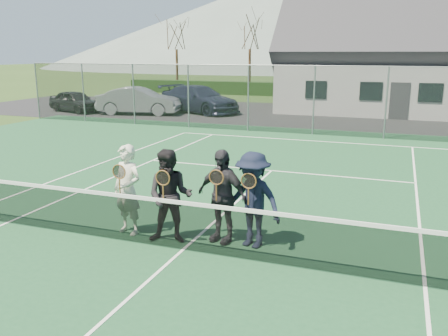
% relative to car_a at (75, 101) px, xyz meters
% --- Properties ---
extents(ground, '(220.00, 220.00, 0.00)m').
position_rel_car_a_xyz_m(ground, '(15.10, 3.19, -0.65)').
color(ground, '#294418').
rests_on(ground, ground).
extents(court_surface, '(30.00, 30.00, 0.02)m').
position_rel_car_a_xyz_m(court_surface, '(15.10, -16.81, -0.64)').
color(court_surface, '#1C4C2B').
rests_on(court_surface, ground).
extents(tarmac_carpark, '(40.00, 12.00, 0.01)m').
position_rel_car_a_xyz_m(tarmac_carpark, '(11.10, 3.19, -0.65)').
color(tarmac_carpark, black).
rests_on(tarmac_carpark, ground).
extents(hedge_row, '(40.00, 1.20, 1.10)m').
position_rel_car_a_xyz_m(hedge_row, '(15.10, 15.19, -0.10)').
color(hedge_row, black).
rests_on(hedge_row, ground).
extents(hill_west, '(110.00, 110.00, 18.00)m').
position_rel_car_a_xyz_m(hill_west, '(-9.90, 78.19, 8.35)').
color(hill_west, slate).
rests_on(hill_west, ground).
extents(car_a, '(4.12, 2.62, 1.31)m').
position_rel_car_a_xyz_m(car_a, '(0.00, 0.00, 0.00)').
color(car_a, black).
rests_on(car_a, ground).
extents(car_b, '(5.06, 2.68, 1.58)m').
position_rel_car_a_xyz_m(car_b, '(4.26, 0.31, 0.14)').
color(car_b, gray).
rests_on(car_b, ground).
extents(car_c, '(6.00, 4.32, 1.61)m').
position_rel_car_a_xyz_m(car_c, '(7.23, 2.34, 0.15)').
color(car_c, '#191B32').
rests_on(car_c, ground).
extents(court_markings, '(11.03, 23.83, 0.01)m').
position_rel_car_a_xyz_m(court_markings, '(15.10, -16.81, -0.63)').
color(court_markings, white).
rests_on(court_markings, court_surface).
extents(tennis_net, '(11.68, 0.08, 1.10)m').
position_rel_car_a_xyz_m(tennis_net, '(15.10, -16.81, -0.11)').
color(tennis_net, slate).
rests_on(tennis_net, ground).
extents(perimeter_fence, '(30.07, 0.07, 3.02)m').
position_rel_car_a_xyz_m(perimeter_fence, '(15.10, -3.31, 0.87)').
color(perimeter_fence, slate).
rests_on(perimeter_fence, ground).
extents(clubhouse, '(15.60, 8.20, 7.70)m').
position_rel_car_a_xyz_m(clubhouse, '(19.10, 7.19, 3.34)').
color(clubhouse, silver).
rests_on(clubhouse, ground).
extents(tree_a, '(3.20, 3.20, 7.77)m').
position_rel_car_a_xyz_m(tree_a, '(-0.90, 16.19, 5.14)').
color(tree_a, '#3A2515').
rests_on(tree_a, ground).
extents(tree_b, '(3.20, 3.20, 7.77)m').
position_rel_car_a_xyz_m(tree_b, '(6.10, 16.19, 5.14)').
color(tree_b, '#3B2215').
rests_on(tree_b, ground).
extents(tree_c, '(3.20, 3.20, 7.77)m').
position_rel_car_a_xyz_m(tree_c, '(17.10, 16.19, 5.14)').
color(tree_c, '#331D12').
rests_on(tree_c, ground).
extents(player_a, '(0.74, 0.57, 1.80)m').
position_rel_car_a_xyz_m(player_a, '(13.73, -16.40, 0.27)').
color(player_a, white).
rests_on(player_a, court_surface).
extents(player_b, '(1.00, 0.85, 1.80)m').
position_rel_car_a_xyz_m(player_b, '(14.72, -16.51, 0.27)').
color(player_b, black).
rests_on(player_b, court_surface).
extents(player_c, '(1.13, 0.67, 1.80)m').
position_rel_car_a_xyz_m(player_c, '(15.61, -16.14, 0.27)').
color(player_c, '#28272D').
rests_on(player_c, court_surface).
extents(player_d, '(1.29, 0.93, 1.80)m').
position_rel_car_a_xyz_m(player_d, '(16.24, -16.18, 0.27)').
color(player_d, black).
rests_on(player_d, court_surface).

